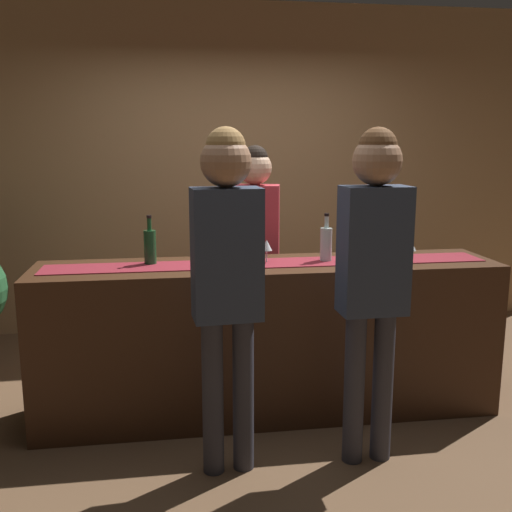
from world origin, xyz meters
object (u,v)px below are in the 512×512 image
at_px(wine_bottle_clear, 326,243).
at_px(bartender, 255,237).
at_px(wine_bottle_green, 150,246).
at_px(customer_sipping, 373,260).
at_px(customer_browsing, 227,264).
at_px(wine_glass_near_customer, 411,246).
at_px(wine_glass_mid_counter, 267,246).

relative_size(wine_bottle_clear, bartender, 0.18).
bearing_deg(wine_bottle_green, customer_sipping, -33.14).
bearing_deg(bartender, customer_sipping, 121.63).
bearing_deg(customer_browsing, wine_bottle_green, 113.66).
bearing_deg(customer_browsing, customer_sipping, -4.98).
xyz_separation_m(wine_bottle_green, customer_browsing, (0.39, -0.74, 0.03)).
height_order(wine_glass_near_customer, wine_glass_mid_counter, same).
xyz_separation_m(bartender, customer_sipping, (0.43, -1.25, 0.08)).
bearing_deg(wine_bottle_green, wine_glass_near_customer, -7.11).
relative_size(wine_bottle_clear, wine_bottle_green, 1.00).
xyz_separation_m(wine_bottle_clear, wine_glass_mid_counter, (-0.38, 0.01, -0.01)).
xyz_separation_m(wine_bottle_green, customer_sipping, (1.15, -0.75, 0.03)).
bearing_deg(bartender, wine_bottle_clear, 135.74).
distance_m(wine_glass_near_customer, customer_sipping, 0.71).
bearing_deg(customer_sipping, customer_browsing, 177.90).
xyz_separation_m(wine_glass_mid_counter, bartender, (0.01, 0.56, -0.04)).
xyz_separation_m(wine_glass_near_customer, customer_sipping, (-0.44, -0.55, 0.04)).
height_order(wine_glass_near_customer, bartender, bartender).
bearing_deg(customer_browsing, wine_glass_near_customer, 20.18).
relative_size(wine_glass_mid_counter, bartender, 0.09).
height_order(wine_bottle_green, customer_browsing, customer_browsing).
bearing_deg(wine_glass_near_customer, customer_browsing, -155.45).
relative_size(wine_glass_near_customer, customer_browsing, 0.08).
distance_m(wine_bottle_clear, customer_browsing, 0.97).
bearing_deg(wine_bottle_green, wine_glass_mid_counter, -4.80).
bearing_deg(customer_sipping, wine_glass_near_customer, 50.12).
bearing_deg(wine_glass_near_customer, wine_bottle_green, 172.89).
distance_m(wine_glass_mid_counter, customer_sipping, 0.82).
height_order(wine_bottle_green, wine_glass_mid_counter, wine_bottle_green).
bearing_deg(wine_bottle_clear, wine_glass_mid_counter, 179.00).
relative_size(wine_bottle_green, bartender, 0.18).
bearing_deg(bartender, wine_glass_mid_counter, 101.83).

